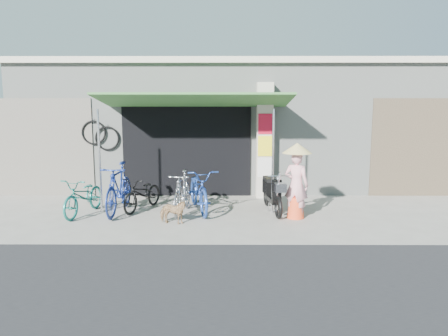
{
  "coord_description": "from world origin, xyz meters",
  "views": [
    {
      "loc": [
        -0.15,
        -8.96,
        2.56
      ],
      "look_at": [
        -0.2,
        1.0,
        1.0
      ],
      "focal_mm": 35.0,
      "sensor_mm": 36.0,
      "label": 1
    }
  ],
  "objects_px": {
    "bike_silver": "(182,192)",
    "moped": "(272,193)",
    "bike_black": "(143,193)",
    "bike_blue": "(119,188)",
    "bike_navy": "(199,190)",
    "street_dog": "(173,212)",
    "bike_teal": "(84,196)",
    "nun": "(296,181)"
  },
  "relations": [
    {
      "from": "moped",
      "to": "bike_blue",
      "type": "bearing_deg",
      "value": 175.77
    },
    {
      "from": "bike_silver",
      "to": "bike_navy",
      "type": "bearing_deg",
      "value": 35.49
    },
    {
      "from": "bike_blue",
      "to": "bike_silver",
      "type": "bearing_deg",
      "value": 2.19
    },
    {
      "from": "bike_teal",
      "to": "street_dog",
      "type": "distance_m",
      "value": 2.21
    },
    {
      "from": "bike_silver",
      "to": "moped",
      "type": "distance_m",
      "value": 2.06
    },
    {
      "from": "bike_black",
      "to": "bike_navy",
      "type": "bearing_deg",
      "value": 17.63
    },
    {
      "from": "moped",
      "to": "nun",
      "type": "relative_size",
      "value": 1.02
    },
    {
      "from": "bike_navy",
      "to": "moped",
      "type": "bearing_deg",
      "value": -14.79
    },
    {
      "from": "bike_black",
      "to": "street_dog",
      "type": "relative_size",
      "value": 2.47
    },
    {
      "from": "bike_silver",
      "to": "street_dog",
      "type": "xyz_separation_m",
      "value": [
        -0.12,
        -0.86,
        -0.23
      ]
    },
    {
      "from": "bike_silver",
      "to": "moped",
      "type": "bearing_deg",
      "value": 11.89
    },
    {
      "from": "bike_black",
      "to": "bike_silver",
      "type": "distance_m",
      "value": 1.0
    },
    {
      "from": "bike_teal",
      "to": "bike_silver",
      "type": "height_order",
      "value": "bike_silver"
    },
    {
      "from": "bike_teal",
      "to": "moped",
      "type": "distance_m",
      "value": 4.26
    },
    {
      "from": "nun",
      "to": "bike_black",
      "type": "bearing_deg",
      "value": 17.53
    },
    {
      "from": "bike_blue",
      "to": "moped",
      "type": "xyz_separation_m",
      "value": [
        3.49,
        0.16,
        -0.14
      ]
    },
    {
      "from": "bike_black",
      "to": "moped",
      "type": "distance_m",
      "value": 3.01
    },
    {
      "from": "bike_black",
      "to": "street_dog",
      "type": "bearing_deg",
      "value": -32.48
    },
    {
      "from": "bike_blue",
      "to": "street_dog",
      "type": "relative_size",
      "value": 3.12
    },
    {
      "from": "street_dog",
      "to": "bike_silver",
      "type": "bearing_deg",
      "value": 6.23
    },
    {
      "from": "bike_silver",
      "to": "nun",
      "type": "xyz_separation_m",
      "value": [
        2.52,
        -0.38,
        0.34
      ]
    },
    {
      "from": "bike_blue",
      "to": "street_dog",
      "type": "bearing_deg",
      "value": -30.68
    },
    {
      "from": "bike_blue",
      "to": "street_dog",
      "type": "height_order",
      "value": "bike_blue"
    },
    {
      "from": "bike_blue",
      "to": "nun",
      "type": "height_order",
      "value": "nun"
    },
    {
      "from": "street_dog",
      "to": "moped",
      "type": "xyz_separation_m",
      "value": [
        2.17,
        1.04,
        0.18
      ]
    },
    {
      "from": "bike_blue",
      "to": "bike_silver",
      "type": "height_order",
      "value": "bike_blue"
    },
    {
      "from": "bike_teal",
      "to": "moped",
      "type": "bearing_deg",
      "value": 15.73
    },
    {
      "from": "bike_navy",
      "to": "street_dog",
      "type": "bearing_deg",
      "value": -128.51
    },
    {
      "from": "bike_teal",
      "to": "nun",
      "type": "relative_size",
      "value": 0.99
    },
    {
      "from": "bike_silver",
      "to": "nun",
      "type": "height_order",
      "value": "nun"
    },
    {
      "from": "bike_silver",
      "to": "bike_navy",
      "type": "distance_m",
      "value": 0.42
    },
    {
      "from": "bike_blue",
      "to": "nun",
      "type": "bearing_deg",
      "value": -2.71
    },
    {
      "from": "street_dog",
      "to": "moped",
      "type": "bearing_deg",
      "value": -50.49
    },
    {
      "from": "bike_silver",
      "to": "street_dog",
      "type": "height_order",
      "value": "bike_silver"
    },
    {
      "from": "bike_blue",
      "to": "moped",
      "type": "distance_m",
      "value": 3.5
    },
    {
      "from": "bike_teal",
      "to": "bike_black",
      "type": "distance_m",
      "value": 1.31
    },
    {
      "from": "bike_silver",
      "to": "nun",
      "type": "bearing_deg",
      "value": -1.56
    },
    {
      "from": "bike_blue",
      "to": "bike_silver",
      "type": "xyz_separation_m",
      "value": [
        1.44,
        -0.02,
        -0.09
      ]
    },
    {
      "from": "bike_teal",
      "to": "street_dog",
      "type": "bearing_deg",
      "value": -7.96
    },
    {
      "from": "bike_silver",
      "to": "bike_black",
      "type": "bearing_deg",
      "value": 169.58
    },
    {
      "from": "bike_navy",
      "to": "moped",
      "type": "distance_m",
      "value": 1.68
    },
    {
      "from": "bike_teal",
      "to": "bike_blue",
      "type": "distance_m",
      "value": 0.78
    }
  ]
}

